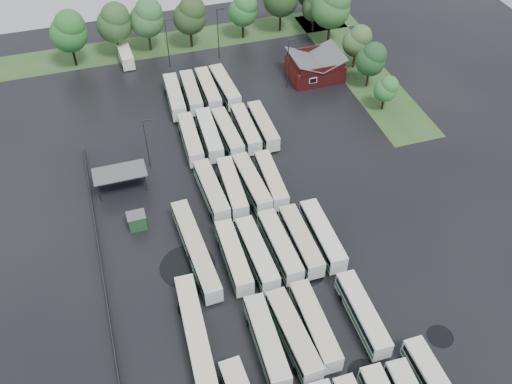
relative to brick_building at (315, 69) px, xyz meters
name	(u,v)px	position (x,y,z in m)	size (l,w,h in m)	color
ground	(268,265)	(-24.00, -42.77, -1.87)	(160.00, 160.00, 0.00)	black
brick_building	(315,69)	(0.00, 0.00, 0.00)	(10.07, 8.60, 5.39)	maroon
wash_shed	(120,173)	(-41.20, -20.74, 1.12)	(8.20, 4.20, 3.58)	#2D2D30
utility_hut	(137,221)	(-40.20, -30.17, -0.55)	(2.70, 2.20, 2.62)	#1E4B26
grass_strip_north	(183,41)	(-22.00, 22.03, -1.86)	(80.00, 10.00, 0.01)	#2F5022
grass_strip_east	(360,69)	(10.00, 0.03, -1.86)	(10.00, 50.00, 0.01)	#2F5022
west_fence	(100,257)	(-46.20, -34.77, -1.27)	(0.10, 50.00, 1.20)	#2D2D30
bus_r1c0	(267,341)	(-28.42, -55.32, -0.01)	(2.94, 12.21, 3.38)	silver
bus_r1c1	(293,334)	(-25.04, -55.42, 0.01)	(3.22, 12.34, 3.40)	silver
bus_r1c2	(315,325)	(-22.01, -54.94, -0.03)	(2.64, 12.01, 3.34)	silver
bus_r1c4	(363,314)	(-15.66, -55.19, -0.06)	(2.65, 11.82, 3.28)	silver
bus_r2c0	(234,257)	(-28.58, -41.40, -0.06)	(2.67, 11.84, 3.29)	silver
bus_r2c1	(257,254)	(-25.39, -41.89, -0.02)	(2.87, 12.11, 3.35)	silver
bus_r2c2	(280,246)	(-21.90, -41.53, -0.02)	(2.83, 12.12, 3.36)	silver
bus_r2c3	(301,241)	(-18.72, -41.45, -0.04)	(2.57, 11.96, 3.33)	silver
bus_r2c4	(322,235)	(-15.44, -41.44, -0.01)	(2.68, 12.13, 3.37)	silver
bus_r3c0	(211,191)	(-28.25, -27.73, -0.02)	(2.96, 12.15, 3.36)	silver
bus_r3c1	(232,187)	(-25.01, -27.98, -0.05)	(3.04, 11.95, 3.30)	silver
bus_r3c2	(252,183)	(-21.82, -28.00, -0.03)	(3.09, 12.10, 3.34)	silver
bus_r3c3	(271,180)	(-18.67, -28.08, -0.09)	(2.98, 11.71, 3.23)	silver
bus_r4c0	(191,139)	(-28.48, -14.32, -0.04)	(3.01, 11.99, 3.31)	silver
bus_r4c1	(209,135)	(-25.16, -14.13, 0.00)	(3.09, 12.27, 3.39)	silver
bus_r4c2	(228,133)	(-22.02, -14.60, -0.06)	(2.86, 11.86, 3.28)	silver
bus_r4c3	(246,129)	(-18.65, -14.30, -0.08)	(2.67, 11.71, 3.25)	silver
bus_r4c4	(263,126)	(-15.53, -14.42, -0.09)	(2.59, 11.65, 3.24)	silver
bus_r5c0	(175,97)	(-28.50, -1.06, -0.02)	(3.16, 12.19, 3.36)	silver
bus_r5c1	(191,92)	(-25.20, -0.55, -0.08)	(3.00, 11.79, 3.25)	silver
bus_r5c2	(208,89)	(-21.96, -0.60, -0.04)	(2.69, 11.95, 3.32)	silver
bus_r5c3	(225,87)	(-18.74, -0.74, 0.00)	(3.16, 12.30, 3.39)	silver
artic_bus_west_b	(196,249)	(-33.26, -38.49, -0.07)	(3.35, 17.58, 3.24)	silver
artic_bus_west_c	(197,339)	(-36.39, -52.39, -0.05)	(3.28, 17.76, 3.28)	silver
minibus	(126,57)	(-35.07, 16.41, -0.29)	(2.68, 6.60, 2.85)	white
tree_north_0	(69,31)	(-44.94, 18.76, 5.93)	(7.32, 7.32, 12.12)	black
tree_north_1	(114,22)	(-35.90, 20.10, 5.71)	(7.11, 7.11, 11.77)	black
tree_north_2	(147,17)	(-29.23, 20.20, 5.65)	(7.05, 7.05, 11.68)	#342418
tree_north_3	(190,15)	(-20.54, 18.87, 5.47)	(6.88, 6.88, 11.40)	black
tree_north_4	(244,10)	(-8.87, 19.42, 4.69)	(6.16, 6.16, 10.20)	black
tree_east_0	(387,89)	(8.09, -14.13, 2.67)	(4.30, 4.27, 7.07)	black
tree_east_1	(372,59)	(8.73, -6.23, 4.19)	(5.68, 5.68, 9.41)	black
tree_east_2	(358,41)	(9.21, 0.97, 4.10)	(5.61, 5.60, 9.28)	#3B281E
tree_east_3	(332,6)	(8.03, 11.58, 6.67)	(8.01, 8.01, 13.27)	black
tree_east_4	(315,7)	(6.80, 17.63, 3.85)	(5.37, 5.37, 8.89)	black
lamp_post_ne	(289,61)	(-6.40, -1.89, 4.05)	(1.57, 0.31, 10.18)	#2D2D30
lamp_post_nw	(147,140)	(-35.96, -17.18, 3.65)	(1.46, 0.28, 9.50)	#2D2D30
lamp_post_back_w	(168,40)	(-26.67, 12.41, 4.20)	(1.61, 0.31, 10.45)	#2D2D30
lamp_post_back_e	(219,30)	(-16.13, 12.89, 4.48)	(1.68, 0.33, 10.93)	#2D2D30
puddle_1	(365,375)	(-18.28, -62.11, -1.86)	(4.37, 4.37, 0.01)	black
puddle_2	(188,267)	(-34.83, -39.72, -1.86)	(7.88, 7.88, 0.01)	black
puddle_3	(308,273)	(-19.29, -45.84, -1.86)	(4.64, 4.64, 0.01)	black
puddle_4	(440,336)	(-7.10, -60.16, -1.86)	(3.38, 3.38, 0.01)	black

